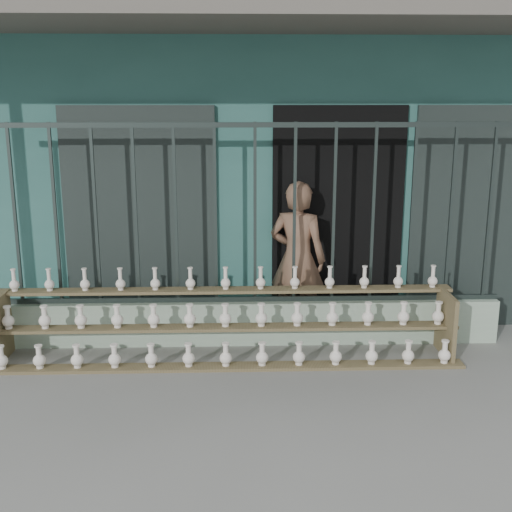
{
  "coord_description": "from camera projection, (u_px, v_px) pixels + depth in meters",
  "views": [
    {
      "loc": [
        -0.19,
        -4.95,
        2.47
      ],
      "look_at": [
        0.0,
        1.0,
        1.0
      ],
      "focal_mm": 45.0,
      "sensor_mm": 36.0,
      "label": 1
    }
  ],
  "objects": [
    {
      "name": "ground",
      "position": [
        260.0,
        399.0,
        5.4
      ],
      "size": [
        60.0,
        60.0,
        0.0
      ],
      "primitive_type": "plane",
      "color": "slate"
    },
    {
      "name": "workshop_building",
      "position": [
        249.0,
        159.0,
        9.12
      ],
      "size": [
        7.4,
        6.6,
        3.21
      ],
      "color": "#2D5F58",
      "rests_on": "ground"
    },
    {
      "name": "parapet_wall",
      "position": [
        255.0,
        322.0,
        6.61
      ],
      "size": [
        5.0,
        0.2,
        0.45
      ],
      "primitive_type": "cube",
      "color": "#9DB79D",
      "rests_on": "ground"
    },
    {
      "name": "security_fence",
      "position": [
        255.0,
        215.0,
        6.34
      ],
      "size": [
        5.0,
        0.04,
        1.8
      ],
      "color": "#283330",
      "rests_on": "parapet_wall"
    },
    {
      "name": "shelf_rack",
      "position": [
        226.0,
        323.0,
        6.16
      ],
      "size": [
        4.5,
        0.68,
        0.85
      ],
      "color": "brown",
      "rests_on": "ground"
    },
    {
      "name": "elderly_woman",
      "position": [
        298.0,
        259.0,
        6.74
      ],
      "size": [
        0.7,
        0.59,
        1.65
      ],
      "primitive_type": "imported",
      "rotation": [
        0.0,
        0.0,
        2.77
      ],
      "color": "brown",
      "rests_on": "ground"
    }
  ]
}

